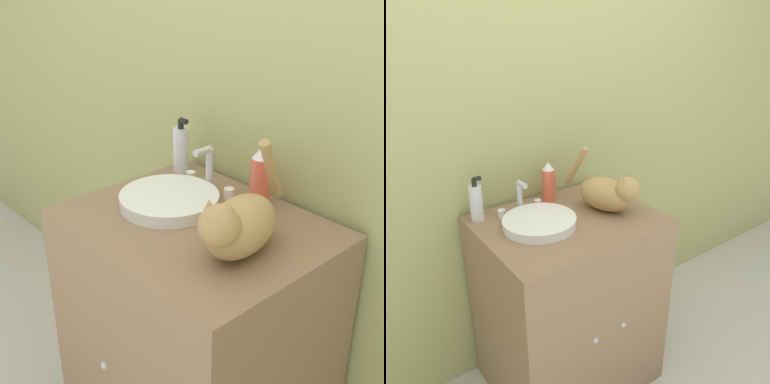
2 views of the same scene
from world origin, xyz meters
TOP-DOWN VIEW (x-y plane):
  - wall_back at (0.00, 0.62)m, footprint 6.00×0.05m
  - vanity_cabinet at (0.00, 0.29)m, footprint 0.74×0.60m
  - sink_basin at (-0.13, 0.30)m, footprint 0.30×0.30m
  - faucet at (-0.13, 0.46)m, footprint 0.21×0.08m
  - cat at (0.19, 0.26)m, footprint 0.21×0.40m
  - soap_bottle at (-0.31, 0.50)m, footprint 0.06×0.05m
  - spray_bottle at (0.04, 0.51)m, footprint 0.06×0.06m

SIDE VIEW (x-z plane):
  - vanity_cabinet at x=0.00m, z-range 0.00..0.88m
  - sink_basin at x=-0.13m, z-range 0.88..0.92m
  - faucet at x=-0.13m, z-range 0.87..1.02m
  - soap_bottle at x=-0.31m, z-range 0.87..1.06m
  - cat at x=0.19m, z-range 0.83..1.10m
  - spray_bottle at x=0.04m, z-range 0.88..1.07m
  - wall_back at x=0.00m, z-range 0.00..2.50m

